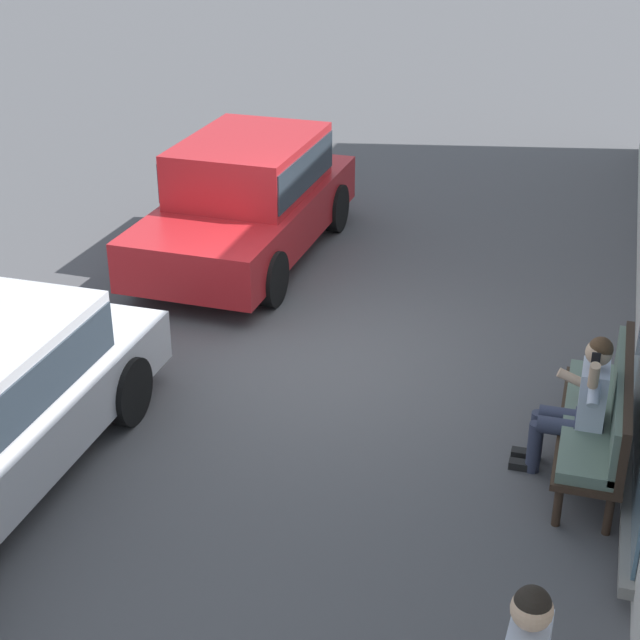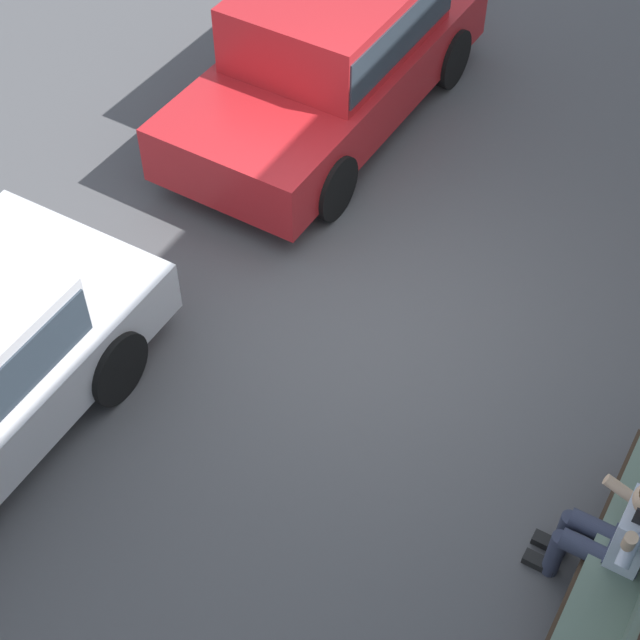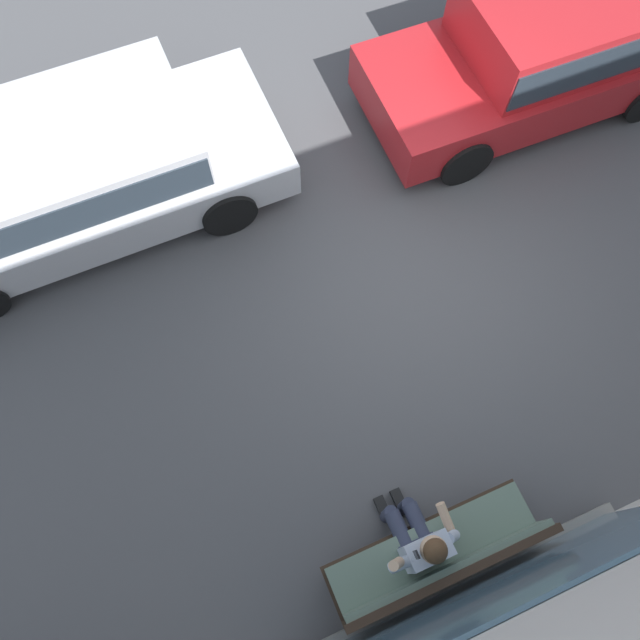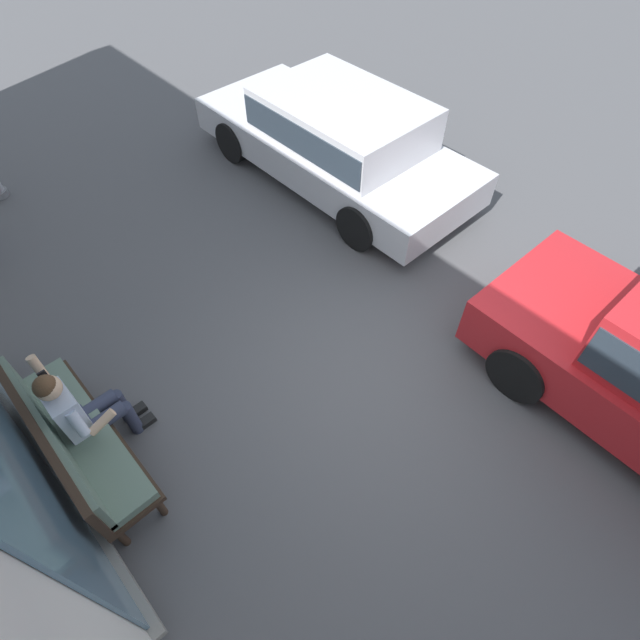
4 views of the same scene
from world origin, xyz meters
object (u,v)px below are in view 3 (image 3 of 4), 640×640
Objects in this scene: parked_car_near at (544,47)px; parked_car_mid at (80,167)px; person_on_phone at (419,541)px; bench at (439,561)px.

parked_car_near reaches higher than parked_car_mid.
person_on_phone is at bearing 108.96° from parked_car_mid.
parked_car_mid is (1.69, -4.92, 0.06)m from person_on_phone.
parked_car_near is at bearing 174.23° from parked_car_mid.
bench is at bearing 116.69° from person_on_phone.
person_on_phone reaches higher than bench.
person_on_phone is 5.80m from parked_car_near.
parked_car_near is at bearing -131.19° from person_on_phone.
parked_car_mid is (5.51, -0.56, -0.09)m from parked_car_near.
parked_car_near is (-3.71, -4.58, 0.29)m from bench.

